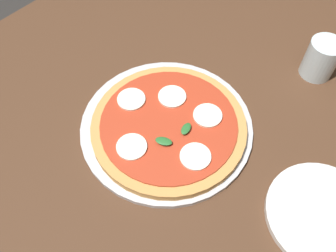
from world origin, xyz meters
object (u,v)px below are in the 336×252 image
at_px(pizza, 169,126).
at_px(serving_tray, 168,127).
at_px(plate_white, 323,215).
at_px(dining_table, 173,139).
at_px(glass_cup, 321,59).

bearing_deg(pizza, serving_tray, -129.53).
xyz_separation_m(serving_tray, plate_white, (-0.04, 0.34, 0.00)).
height_order(dining_table, glass_cup, glass_cup).
height_order(dining_table, serving_tray, serving_tray).
bearing_deg(plate_white, glass_cup, -150.22).
distance_m(serving_tray, glass_cup, 0.39).
xyz_separation_m(dining_table, pizza, (0.03, 0.01, 0.10)).
xyz_separation_m(plate_white, glass_cup, (-0.32, -0.18, 0.04)).
bearing_deg(pizza, plate_white, 97.41).
distance_m(dining_table, pizza, 0.10).
distance_m(serving_tray, pizza, 0.02).
bearing_deg(serving_tray, glass_cup, 155.76).
relative_size(pizza, plate_white, 1.55).
relative_size(dining_table, glass_cup, 16.24).
xyz_separation_m(dining_table, plate_white, (-0.01, 0.34, 0.08)).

